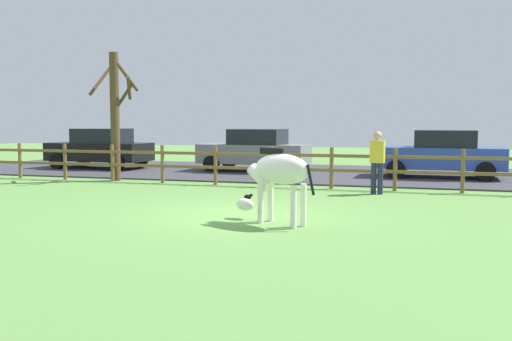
{
  "coord_description": "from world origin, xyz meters",
  "views": [
    {
      "loc": [
        3.67,
        -10.81,
        1.92
      ],
      "look_at": [
        0.13,
        1.08,
        0.82
      ],
      "focal_mm": 39.74,
      "sensor_mm": 36.0,
      "label": 1
    }
  ],
  "objects_px": {
    "bare_tree": "(116,113)",
    "zebra": "(278,175)",
    "parked_car_grey": "(255,150)",
    "parked_car_black": "(100,148)",
    "visitor_near_fence": "(377,160)",
    "parked_car_blue": "(442,153)",
    "crow_on_grass": "(248,197)"
  },
  "relations": [
    {
      "from": "crow_on_grass",
      "to": "parked_car_black",
      "type": "height_order",
      "value": "parked_car_black"
    },
    {
      "from": "zebra",
      "to": "visitor_near_fence",
      "type": "xyz_separation_m",
      "value": [
        1.4,
        4.92,
        -0.02
      ]
    },
    {
      "from": "crow_on_grass",
      "to": "parked_car_grey",
      "type": "bearing_deg",
      "value": 105.47
    },
    {
      "from": "parked_car_blue",
      "to": "visitor_near_fence",
      "type": "distance_m",
      "value": 4.89
    },
    {
      "from": "zebra",
      "to": "parked_car_grey",
      "type": "relative_size",
      "value": 0.44
    },
    {
      "from": "zebra",
      "to": "parked_car_blue",
      "type": "xyz_separation_m",
      "value": [
        3.12,
        9.5,
        -0.08
      ]
    },
    {
      "from": "zebra",
      "to": "parked_car_black",
      "type": "height_order",
      "value": "parked_car_black"
    },
    {
      "from": "parked_car_blue",
      "to": "visitor_near_fence",
      "type": "height_order",
      "value": "visitor_near_fence"
    },
    {
      "from": "crow_on_grass",
      "to": "parked_car_blue",
      "type": "relative_size",
      "value": 0.05
    },
    {
      "from": "bare_tree",
      "to": "parked_car_black",
      "type": "bearing_deg",
      "value": 128.46
    },
    {
      "from": "zebra",
      "to": "parked_car_grey",
      "type": "distance_m",
      "value": 10.52
    },
    {
      "from": "zebra",
      "to": "visitor_near_fence",
      "type": "height_order",
      "value": "visitor_near_fence"
    },
    {
      "from": "parked_car_grey",
      "to": "visitor_near_fence",
      "type": "height_order",
      "value": "visitor_near_fence"
    },
    {
      "from": "bare_tree",
      "to": "zebra",
      "type": "relative_size",
      "value": 2.28
    },
    {
      "from": "bare_tree",
      "to": "zebra",
      "type": "xyz_separation_m",
      "value": [
        6.88,
        -6.0,
        -1.24
      ]
    },
    {
      "from": "zebra",
      "to": "bare_tree",
      "type": "bearing_deg",
      "value": 138.9
    },
    {
      "from": "parked_car_black",
      "to": "parked_car_blue",
      "type": "bearing_deg",
      "value": -0.05
    },
    {
      "from": "zebra",
      "to": "parked_car_black",
      "type": "relative_size",
      "value": 0.44
    },
    {
      "from": "bare_tree",
      "to": "parked_car_black",
      "type": "height_order",
      "value": "bare_tree"
    },
    {
      "from": "zebra",
      "to": "crow_on_grass",
      "type": "distance_m",
      "value": 3.03
    },
    {
      "from": "visitor_near_fence",
      "to": "parked_car_blue",
      "type": "bearing_deg",
      "value": 69.48
    },
    {
      "from": "zebra",
      "to": "visitor_near_fence",
      "type": "relative_size",
      "value": 1.09
    },
    {
      "from": "bare_tree",
      "to": "parked_car_black",
      "type": "distance_m",
      "value": 4.68
    },
    {
      "from": "bare_tree",
      "to": "parked_car_grey",
      "type": "distance_m",
      "value": 5.41
    },
    {
      "from": "zebra",
      "to": "visitor_near_fence",
      "type": "distance_m",
      "value": 5.12
    },
    {
      "from": "parked_car_black",
      "to": "visitor_near_fence",
      "type": "xyz_separation_m",
      "value": [
        11.07,
        -4.59,
        0.06
      ]
    },
    {
      "from": "crow_on_grass",
      "to": "parked_car_blue",
      "type": "distance_m",
      "value": 8.3
    },
    {
      "from": "bare_tree",
      "to": "parked_car_black",
      "type": "xyz_separation_m",
      "value": [
        -2.79,
        3.51,
        -1.32
      ]
    },
    {
      "from": "zebra",
      "to": "crow_on_grass",
      "type": "bearing_deg",
      "value": 118.33
    },
    {
      "from": "parked_car_grey",
      "to": "zebra",
      "type": "bearing_deg",
      "value": -70.99
    },
    {
      "from": "parked_car_blue",
      "to": "parked_car_black",
      "type": "relative_size",
      "value": 1.0
    },
    {
      "from": "zebra",
      "to": "visitor_near_fence",
      "type": "bearing_deg",
      "value": 74.06
    }
  ]
}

